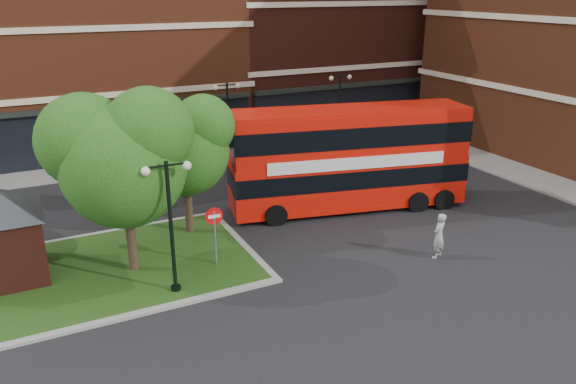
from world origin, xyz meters
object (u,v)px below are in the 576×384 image
woman (439,236)px  car_white (327,138)px  car_silver (160,162)px  bus (349,152)px

woman → car_white: (4.20, 16.23, -0.20)m
woman → car_silver: size_ratio=0.53×
car_silver → car_white: (11.47, 0.00, 0.14)m
bus → woman: bearing=-73.9°
bus → woman: bus is taller
bus → car_silver: (-6.89, 9.89, -2.27)m
car_silver → car_white: 11.48m
woman → car_white: bearing=-126.4°
bus → car_white: size_ratio=2.58×
car_silver → car_white: bearing=-92.1°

